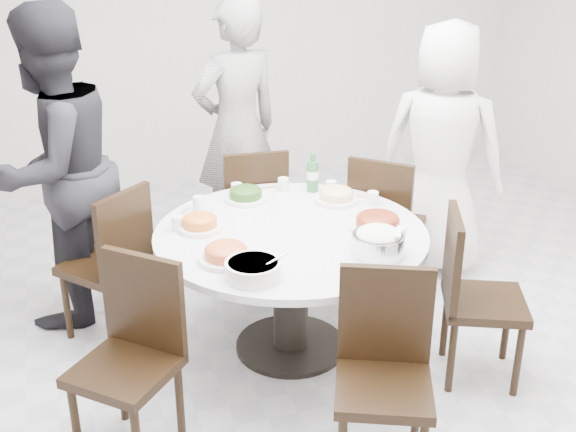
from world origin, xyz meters
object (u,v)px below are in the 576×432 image
object	(u,v)px
chair_sw	(124,366)
soup_bowl	(253,270)
chair_s	(384,384)
chair_se	(485,299)
diner_right	(442,150)
beverage_bottle	(313,172)
diner_left	(55,170)
chair_n	(252,211)
rice_bowl	(378,245)
diner_middle	(237,130)
dining_table	(291,291)
chair_nw	(104,262)
chair_ne	(387,221)

from	to	relation	value
chair_sw	soup_bowl	distance (m)	0.73
chair_s	soup_bowl	bearing A→B (deg)	147.14
chair_se	diner_right	xyz separation A→B (m)	(0.41, 1.26, 0.39)
beverage_bottle	diner_left	bearing A→B (deg)	169.30
chair_sw	chair_n	bearing A→B (deg)	99.66
beverage_bottle	rice_bowl	bearing A→B (deg)	-89.52
diner_middle	rice_bowl	size ratio (longest dim) A/B	6.87
dining_table	chair_s	size ratio (longest dim) A/B	1.58
diner_left	soup_bowl	size ratio (longest dim) A/B	7.06
diner_right	chair_sw	bearing A→B (deg)	67.62
diner_middle	beverage_bottle	xyz separation A→B (m)	(0.26, -0.85, -0.05)
chair_nw	chair_se	bearing A→B (deg)	109.65
chair_ne	diner_right	world-z (taller)	diner_right
chair_se	diner_left	bearing A→B (deg)	80.50
chair_sw	diner_middle	distance (m)	2.28
diner_middle	diner_left	distance (m)	1.37
chair_s	diner_middle	size ratio (longest dim) A/B	0.51
dining_table	diner_middle	bearing A→B (deg)	87.63
diner_left	soup_bowl	world-z (taller)	diner_left
chair_s	chair_nw	bearing A→B (deg)	147.57
soup_bowl	dining_table	bearing A→B (deg)	53.10
chair_nw	soup_bowl	distance (m)	1.19
dining_table	chair_se	world-z (taller)	chair_se
diner_middle	diner_left	bearing A→B (deg)	8.67
chair_s	diner_left	distance (m)	2.32
chair_se	soup_bowl	bearing A→B (deg)	108.76
chair_nw	rice_bowl	size ratio (longest dim) A/B	3.52
dining_table	chair_n	bearing A→B (deg)	87.64
dining_table	beverage_bottle	world-z (taller)	beverage_bottle
chair_nw	diner_right	world-z (taller)	diner_right
dining_table	chair_nw	world-z (taller)	chair_nw
dining_table	chair_se	xyz separation A→B (m)	(0.90, -0.57, 0.10)
chair_sw	soup_bowl	bearing A→B (deg)	54.67
soup_bowl	beverage_bottle	distance (m)	1.19
chair_ne	chair_sw	bearing A→B (deg)	74.66
diner_middle	soup_bowl	bearing A→B (deg)	62.06
chair_n	soup_bowl	xyz separation A→B (m)	(-0.38, -1.42, 0.32)
chair_ne	chair_s	distance (m)	1.77
dining_table	chair_nw	distance (m)	1.11
chair_se	rice_bowl	world-z (taller)	chair_se
rice_bowl	chair_nw	bearing A→B (deg)	145.12
diner_right	chair_nw	bearing A→B (deg)	43.47
chair_se	chair_nw	bearing A→B (deg)	84.56
dining_table	soup_bowl	world-z (taller)	soup_bowl
chair_se	diner_left	xyz separation A→B (m)	(-2.09, 1.38, 0.49)
chair_n	chair_nw	distance (m)	1.13
dining_table	chair_nw	bearing A→B (deg)	153.23
chair_ne	chair_se	bearing A→B (deg)	136.41
chair_ne	chair_nw	bearing A→B (deg)	44.32
chair_ne	diner_right	size ratio (longest dim) A/B	0.55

